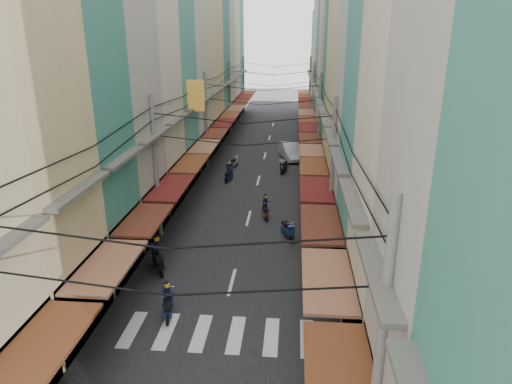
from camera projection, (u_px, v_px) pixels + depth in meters
The scene contains 15 objects.
ground at pixel (237, 262), 23.67m from camera, with size 160.00×160.00×0.00m, color slate.
road at pixel (263, 161), 42.49m from camera, with size 10.00×80.00×0.02m, color black.
sidewalk_left at pixel (195, 159), 42.99m from camera, with size 3.00×80.00×0.06m, color slate.
sidewalk_right at pixel (334, 162), 41.96m from camera, with size 3.00×80.00×0.06m, color slate.
crosswalk at pixel (218, 334), 18.01m from camera, with size 7.55×2.40×0.01m.
building_row_left at pixel (163, 53), 36.67m from camera, with size 7.80×67.67×23.70m.
building_row_right at pixel (362, 59), 35.42m from camera, with size 7.80×68.98×22.59m.
utility_poles at pixel (260, 97), 35.63m from camera, with size 10.20×66.13×8.20m.
white_car at pixel (291, 159), 43.28m from camera, with size 5.32×2.09×1.88m, color #BCBBC0.
bicycle at pixel (373, 300), 20.33m from camera, with size 0.62×1.65×1.13m, color black.
moving_scooters at pixel (230, 211), 29.03m from camera, with size 6.81×24.49×1.96m.
parked_scooters at pixel (319, 301), 19.35m from camera, with size 13.29×15.31×1.00m.
pedestrians at pixel (151, 245), 23.29m from camera, with size 13.48×20.34×2.16m.
market_umbrella at pixel (386, 261), 19.50m from camera, with size 2.19×2.19×2.31m.
traffic_sign at pixel (343, 285), 17.70m from camera, with size 0.10×0.61×2.78m.
Camera 1 is at (2.76, -20.99, 11.24)m, focal length 32.00 mm.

